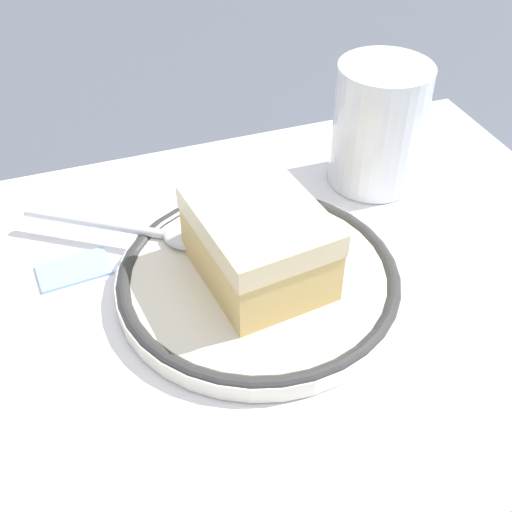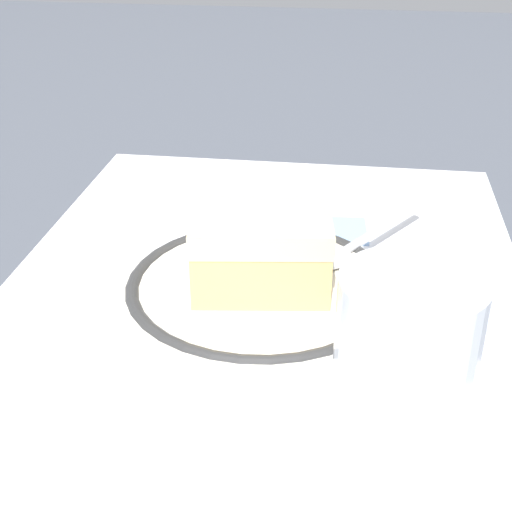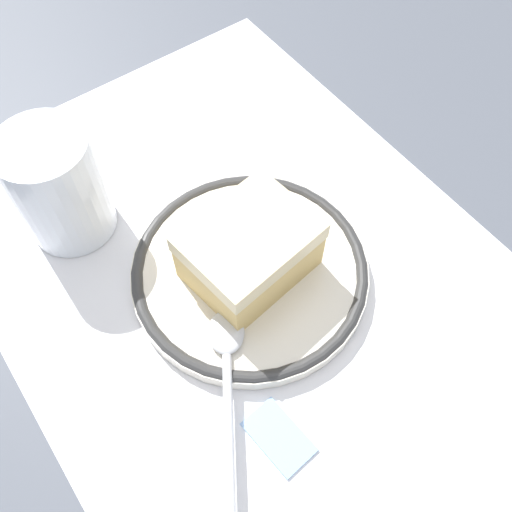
% 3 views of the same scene
% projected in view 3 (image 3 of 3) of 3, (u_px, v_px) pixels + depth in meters
% --- Properties ---
extents(ground_plane, '(2.40, 2.40, 0.00)m').
position_uv_depth(ground_plane, '(250.00, 277.00, 0.47)').
color(ground_plane, '#4C515B').
extents(placemat, '(0.55, 0.39, 0.00)m').
position_uv_depth(placemat, '(250.00, 276.00, 0.47)').
color(placemat, white).
rests_on(placemat, ground_plane).
extents(plate, '(0.19, 0.19, 0.02)m').
position_uv_depth(plate, '(256.00, 272.00, 0.46)').
color(plate, silver).
rests_on(plate, placemat).
extents(cake_slice, '(0.09, 0.10, 0.05)m').
position_uv_depth(cake_slice, '(248.00, 248.00, 0.43)').
color(cake_slice, '#DBB76B').
rests_on(cake_slice, plate).
extents(spoon, '(0.13, 0.09, 0.01)m').
position_uv_depth(spoon, '(227.00, 366.00, 0.41)').
color(spoon, silver).
rests_on(spoon, plate).
extents(cup, '(0.07, 0.07, 0.10)m').
position_uv_depth(cup, '(61.00, 192.00, 0.45)').
color(cup, silver).
rests_on(cup, placemat).
extents(sugar_packet, '(0.05, 0.03, 0.01)m').
position_uv_depth(sugar_packet, '(279.00, 436.00, 0.39)').
color(sugar_packet, '#8CB2E0').
rests_on(sugar_packet, placemat).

